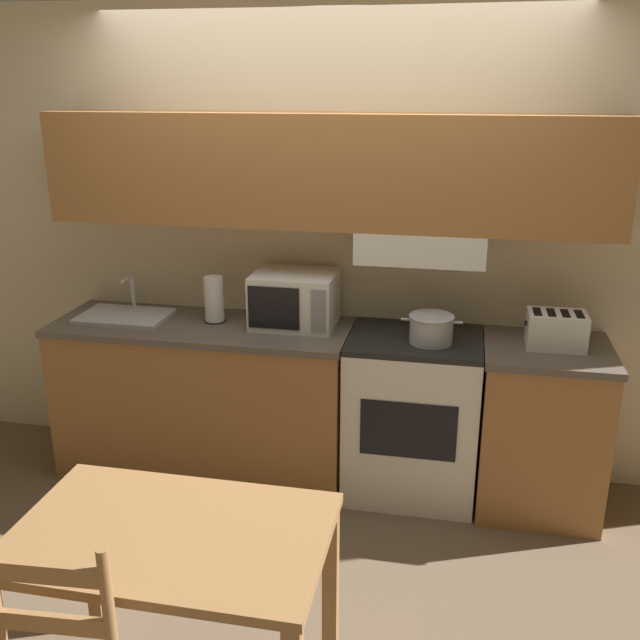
% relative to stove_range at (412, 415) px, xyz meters
% --- Properties ---
extents(ground_plane, '(16.00, 16.00, 0.00)m').
position_rel_stove_range_xyz_m(ground_plane, '(-0.50, 0.28, -0.44)').
color(ground_plane, brown).
extents(wall_back, '(5.33, 0.38, 2.55)m').
position_rel_stove_range_xyz_m(wall_back, '(-0.49, 0.22, 1.02)').
color(wall_back, beige).
rests_on(wall_back, ground_plane).
extents(lower_counter_main, '(1.63, 0.60, 0.89)m').
position_rel_stove_range_xyz_m(lower_counter_main, '(-1.16, -0.01, 0.00)').
color(lower_counter_main, '#A36B38').
rests_on(lower_counter_main, ground_plane).
extents(lower_counter_right_stub, '(0.63, 0.60, 0.89)m').
position_rel_stove_range_xyz_m(lower_counter_right_stub, '(0.66, -0.01, 0.00)').
color(lower_counter_right_stub, '#A36B38').
rests_on(lower_counter_right_stub, ground_plane).
extents(stove_range, '(0.69, 0.56, 0.89)m').
position_rel_stove_range_xyz_m(stove_range, '(0.00, 0.00, 0.00)').
color(stove_range, white).
rests_on(stove_range, ground_plane).
extents(cooking_pot, '(0.31, 0.23, 0.15)m').
position_rel_stove_range_xyz_m(cooking_pot, '(0.08, -0.06, 0.52)').
color(cooking_pot, '#B7BABF').
rests_on(cooking_pot, stove_range).
extents(microwave, '(0.44, 0.36, 0.29)m').
position_rel_stove_range_xyz_m(microwave, '(-0.66, 0.08, 0.59)').
color(microwave, white).
rests_on(microwave, lower_counter_main).
extents(toaster, '(0.29, 0.20, 0.18)m').
position_rel_stove_range_xyz_m(toaster, '(0.69, -0.00, 0.53)').
color(toaster, white).
rests_on(toaster, lower_counter_right_stub).
extents(sink_basin, '(0.49, 0.33, 0.22)m').
position_rel_stove_range_xyz_m(sink_basin, '(-1.61, -0.01, 0.46)').
color(sink_basin, '#B7BABF').
rests_on(sink_basin, lower_counter_main).
extents(paper_towel_roll, '(0.12, 0.12, 0.25)m').
position_rel_stove_range_xyz_m(paper_towel_roll, '(-1.10, 0.04, 0.57)').
color(paper_towel_roll, black).
rests_on(paper_towel_roll, lower_counter_main).
extents(dining_table, '(1.06, 0.68, 0.72)m').
position_rel_stove_range_xyz_m(dining_table, '(-0.69, -1.60, 0.17)').
color(dining_table, '#9E7042').
rests_on(dining_table, ground_plane).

